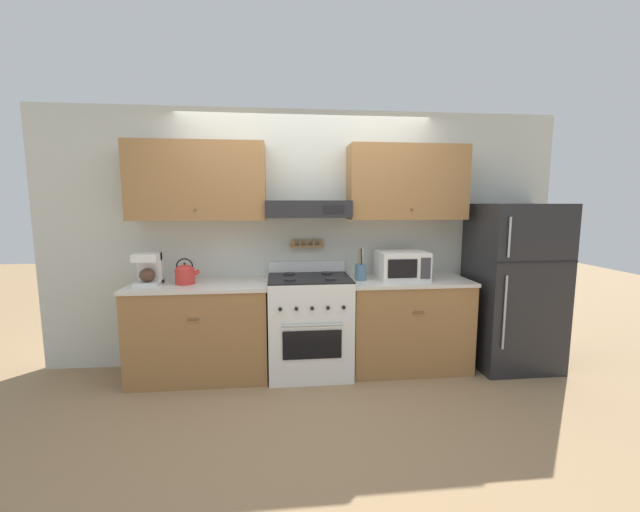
# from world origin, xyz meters

# --- Properties ---
(ground_plane) EXTENTS (16.00, 16.00, 0.00)m
(ground_plane) POSITION_xyz_m (0.00, 0.00, 0.00)
(ground_plane) COLOR #937551
(wall_back) EXTENTS (5.20, 0.46, 2.55)m
(wall_back) POSITION_xyz_m (-0.02, 0.58, 1.47)
(wall_back) COLOR silver
(wall_back) RESTS_ON ground_plane
(counter_left) EXTENTS (1.27, 0.63, 0.90)m
(counter_left) POSITION_xyz_m (-1.02, 0.32, 0.45)
(counter_left) COLOR olive
(counter_left) RESTS_ON ground_plane
(counter_right) EXTENTS (1.18, 0.63, 0.90)m
(counter_right) POSITION_xyz_m (0.98, 0.32, 0.45)
(counter_right) COLOR olive
(counter_right) RESTS_ON ground_plane
(stove_range) EXTENTS (0.77, 0.67, 1.05)m
(stove_range) POSITION_xyz_m (0.00, 0.30, 0.48)
(stove_range) COLOR white
(stove_range) RESTS_ON ground_plane
(refrigerator) EXTENTS (0.78, 0.71, 1.63)m
(refrigerator) POSITION_xyz_m (2.04, 0.26, 0.82)
(refrigerator) COLOR #232326
(refrigerator) RESTS_ON ground_plane
(tea_kettle) EXTENTS (0.23, 0.18, 0.24)m
(tea_kettle) POSITION_xyz_m (-1.14, 0.32, 0.99)
(tea_kettle) COLOR red
(tea_kettle) RESTS_ON counter_left
(coffee_maker) EXTENTS (0.22, 0.23, 0.29)m
(coffee_maker) POSITION_xyz_m (-1.47, 0.34, 1.04)
(coffee_maker) COLOR white
(coffee_maker) RESTS_ON counter_left
(microwave) EXTENTS (0.46, 0.41, 0.27)m
(microwave) POSITION_xyz_m (0.91, 0.33, 1.03)
(microwave) COLOR white
(microwave) RESTS_ON counter_right
(utensil_crock) EXTENTS (0.11, 0.11, 0.31)m
(utensil_crock) POSITION_xyz_m (0.50, 0.32, 0.98)
(utensil_crock) COLOR slate
(utensil_crock) RESTS_ON counter_right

